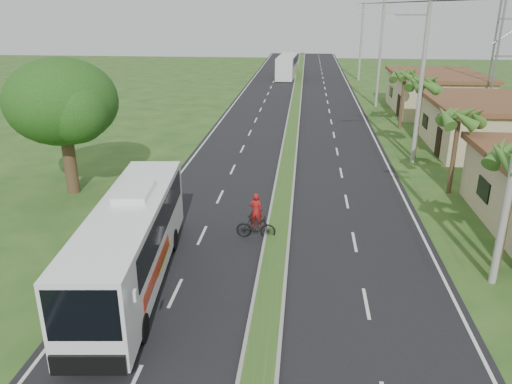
{
  "coord_description": "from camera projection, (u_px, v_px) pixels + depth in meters",
  "views": [
    {
      "loc": [
        1.08,
        -15.66,
        10.04
      ],
      "look_at": [
        -1.1,
        6.23,
        1.8
      ],
      "focal_mm": 35.0,
      "sensor_mm": 36.0,
      "label": 1
    }
  ],
  "objects": [
    {
      "name": "coach_bus_main",
      "position": [
        131.0,
        238.0,
        18.53
      ],
      "size": [
        3.35,
        11.06,
        3.52
      ],
      "rotation": [
        0.0,
        0.0,
        0.1
      ],
      "color": "white",
      "rests_on": "ground"
    },
    {
      "name": "utility_pole_d",
      "position": [
        361.0,
        41.0,
        69.57
      ],
      "size": [
        1.6,
        0.28,
        10.5
      ],
      "color": "gray",
      "rests_on": "ground"
    },
    {
      "name": "palm_verge_d",
      "position": [
        405.0,
        75.0,
        41.85
      ],
      "size": [
        2.4,
        2.4,
        5.25
      ],
      "color": "#473321",
      "rests_on": "ground"
    },
    {
      "name": "shop_far",
      "position": [
        436.0,
        92.0,
        49.79
      ],
      "size": [
        8.6,
        11.6,
        3.82
      ],
      "color": "tan",
      "rests_on": "ground"
    },
    {
      "name": "lane_edge_right",
      "position": [
        381.0,
        153.0,
        36.23
      ],
      "size": [
        0.12,
        160.0,
        0.01
      ],
      "primitive_type": "cube",
      "color": "silver",
      "rests_on": "ground"
    },
    {
      "name": "motorcyclist",
      "position": [
        256.0,
        223.0,
        22.69
      ],
      "size": [
        1.84,
        0.59,
        2.2
      ],
      "rotation": [
        0.0,
        0.0,
        -0.04
      ],
      "color": "black",
      "rests_on": "ground"
    },
    {
      "name": "palm_verge_c",
      "position": [
        422.0,
        84.0,
        33.31
      ],
      "size": [
        2.4,
        2.4,
        5.85
      ],
      "color": "#473321",
      "rests_on": "ground"
    },
    {
      "name": "shop_mid",
      "position": [
        481.0,
        124.0,
        36.77
      ],
      "size": [
        7.6,
        10.6,
        3.67
      ],
      "color": "tan",
      "rests_on": "ground"
    },
    {
      "name": "palm_verge_b",
      "position": [
        459.0,
        117.0,
        27.0
      ],
      "size": [
        2.4,
        2.4,
        5.05
      ],
      "color": "#473321",
      "rests_on": "ground"
    },
    {
      "name": "ground",
      "position": [
        269.0,
        299.0,
        18.22
      ],
      "size": [
        180.0,
        180.0,
        0.0
      ],
      "primitive_type": "plane",
      "color": "#244C1C",
      "rests_on": "ground"
    },
    {
      "name": "coach_bus_far",
      "position": [
        287.0,
        65.0,
        73.38
      ],
      "size": [
        2.93,
        11.1,
        3.2
      ],
      "rotation": [
        0.0,
        0.0,
        -0.05
      ],
      "color": "white",
      "rests_on": "ground"
    },
    {
      "name": "median_strip",
      "position": [
        289.0,
        149.0,
        36.82
      ],
      "size": [
        1.2,
        160.0,
        0.18
      ],
      "color": "gray",
      "rests_on": "ground"
    },
    {
      "name": "utility_pole_c",
      "position": [
        380.0,
        51.0,
        50.85
      ],
      "size": [
        1.6,
        0.28,
        11.0
      ],
      "color": "gray",
      "rests_on": "ground"
    },
    {
      "name": "shade_tree",
      "position": [
        60.0,
        105.0,
        26.91
      ],
      "size": [
        6.3,
        6.0,
        7.54
      ],
      "color": "#473321",
      "rests_on": "ground"
    },
    {
      "name": "lane_edge_left",
      "position": [
        200.0,
        148.0,
        37.48
      ],
      "size": [
        0.12,
        160.0,
        0.01
      ],
      "primitive_type": "cube",
      "color": "silver",
      "rests_on": "ground"
    },
    {
      "name": "road_asphalt",
      "position": [
        289.0,
        150.0,
        36.85
      ],
      "size": [
        14.0,
        160.0,
        0.02
      ],
      "primitive_type": "cube",
      "color": "black",
      "rests_on": "ground"
    },
    {
      "name": "utility_pole_b",
      "position": [
        422.0,
        68.0,
        32.01
      ],
      "size": [
        3.2,
        0.28,
        12.0
      ],
      "color": "gray",
      "rests_on": "ground"
    }
  ]
}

